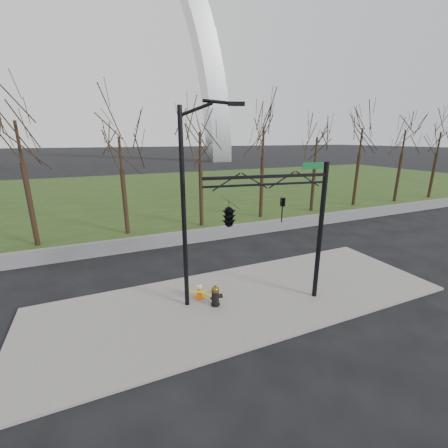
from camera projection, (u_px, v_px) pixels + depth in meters
name	position (u px, v px, depth m)	size (l,w,h in m)	color
ground	(245.00, 300.00, 13.06)	(500.00, 500.00, 0.00)	black
sidewalk	(245.00, 299.00, 13.04)	(18.00, 6.00, 0.10)	slate
grass_strip	(141.00, 191.00, 39.43)	(120.00, 40.00, 0.06)	#243C15
guardrail	(190.00, 237.00, 19.97)	(60.00, 0.30, 0.90)	#59595B
gateway_arch	(101.00, 26.00, 69.91)	(66.00, 6.00, 65.00)	#BABCC1
tree_row	(232.00, 172.00, 24.35)	(55.97, 4.00, 8.43)	black
fire_hydrant	(216.00, 296.00, 12.33)	(0.57, 0.38, 0.93)	black
traffic_cone	(199.00, 290.00, 12.94)	(0.43, 0.43, 0.75)	#FF640D
street_light	(189.00, 198.00, 11.24)	(2.31, 0.91, 8.21)	black
traffic_signal_mast	(248.00, 213.00, 11.25)	(5.06, 2.53, 6.00)	black
caution_tape	(204.00, 294.00, 12.47)	(1.07, 0.87, 0.47)	yellow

